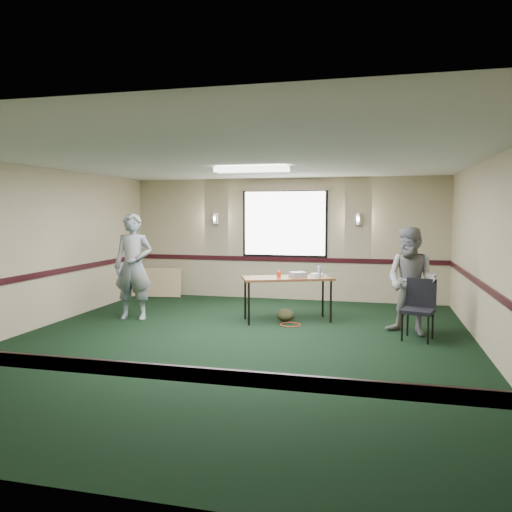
% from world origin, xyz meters
% --- Properties ---
extents(ground, '(8.00, 8.00, 0.00)m').
position_xyz_m(ground, '(0.00, 0.00, 0.00)').
color(ground, black).
rests_on(ground, ground).
extents(room_shell, '(8.00, 8.02, 8.00)m').
position_xyz_m(room_shell, '(0.00, 2.12, 1.58)').
color(room_shell, '#BEAE89').
rests_on(room_shell, ground).
extents(folding_table, '(1.71, 1.18, 0.79)m').
position_xyz_m(folding_table, '(0.46, 1.77, 0.73)').
color(folding_table, '#5B2F1A').
rests_on(folding_table, ground).
extents(projector, '(0.35, 0.34, 0.09)m').
position_xyz_m(projector, '(0.64, 1.82, 0.84)').
color(projector, '#929199').
rests_on(projector, folding_table).
extents(game_console, '(0.25, 0.24, 0.05)m').
position_xyz_m(game_console, '(0.96, 2.05, 0.82)').
color(game_console, white).
rests_on(game_console, folding_table).
extents(red_cup, '(0.08, 0.08, 0.12)m').
position_xyz_m(red_cup, '(0.33, 1.67, 0.85)').
color(red_cup, red).
rests_on(red_cup, folding_table).
extents(water_bottle, '(0.06, 0.06, 0.20)m').
position_xyz_m(water_bottle, '(1.02, 1.87, 0.89)').
color(water_bottle, '#7C9DCC').
rests_on(water_bottle, folding_table).
extents(duffel_bag, '(0.39, 0.35, 0.22)m').
position_xyz_m(duffel_bag, '(0.44, 1.74, 0.11)').
color(duffel_bag, '#404025').
rests_on(duffel_bag, ground).
extents(cable_coil, '(0.46, 0.46, 0.02)m').
position_xyz_m(cable_coil, '(0.58, 1.44, 0.01)').
color(cable_coil, red).
rests_on(cable_coil, ground).
extents(folded_table, '(1.31, 0.35, 0.66)m').
position_xyz_m(folded_table, '(-3.00, 3.60, 0.33)').
color(folded_table, tan).
rests_on(folded_table, ground).
extents(conference_chair, '(0.56, 0.57, 0.92)m').
position_xyz_m(conference_chair, '(2.66, 1.00, 0.54)').
color(conference_chair, black).
rests_on(conference_chair, ground).
extents(person_left, '(0.76, 0.55, 1.93)m').
position_xyz_m(person_left, '(-2.29, 1.28, 0.96)').
color(person_left, '#3B5E82').
rests_on(person_left, ground).
extents(person_right, '(1.04, 0.97, 1.72)m').
position_xyz_m(person_right, '(2.55, 1.24, 0.86)').
color(person_right, '#788CBB').
rests_on(person_right, ground).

